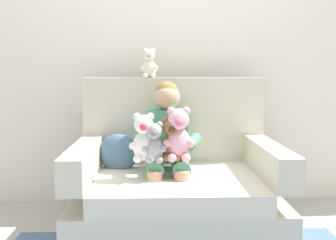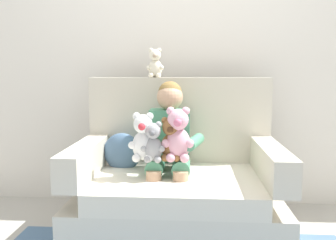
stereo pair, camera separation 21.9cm
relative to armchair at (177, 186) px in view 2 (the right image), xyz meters
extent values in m
plane|color=#ADA89E|center=(0.00, -0.05, -0.31)|extent=(8.00, 8.00, 0.00)
cube|color=silver|center=(0.00, 0.63, 0.99)|extent=(6.00, 0.10, 2.60)
cube|color=beige|center=(0.00, -0.05, -0.17)|extent=(1.28, 0.88, 0.29)
cube|color=beige|center=(0.00, -0.12, 0.04)|extent=(1.00, 0.74, 0.12)
cube|color=beige|center=(0.00, 0.31, 0.40)|extent=(1.28, 0.14, 0.60)
cube|color=beige|center=(-0.57, -0.12, 0.19)|extent=(0.14, 0.74, 0.20)
cube|color=beige|center=(0.57, -0.12, 0.19)|extent=(0.14, 0.74, 0.20)
cube|color=#4C9370|center=(-0.05, 0.08, 0.32)|extent=(0.26, 0.16, 0.34)
sphere|color=tan|center=(-0.05, 0.08, 0.57)|extent=(0.17, 0.17, 0.17)
sphere|color=olive|center=(-0.05, 0.09, 0.60)|extent=(0.16, 0.16, 0.16)
cylinder|color=#4C9370|center=(-0.13, -0.05, 0.15)|extent=(0.11, 0.26, 0.11)
cylinder|color=tan|center=(-0.13, -0.18, 0.00)|extent=(0.09, 0.09, 0.30)
cylinder|color=#4C9370|center=(0.03, -0.05, 0.15)|extent=(0.11, 0.26, 0.11)
cylinder|color=tan|center=(0.03, -0.18, 0.00)|extent=(0.09, 0.09, 0.30)
cylinder|color=#4C9370|center=(-0.21, -0.04, 0.30)|extent=(0.13, 0.27, 0.07)
cylinder|color=#4C9370|center=(0.11, -0.04, 0.30)|extent=(0.13, 0.27, 0.07)
ellipsoid|color=#EAA8BC|center=(0.01, -0.13, 0.30)|extent=(0.15, 0.13, 0.20)
sphere|color=#EAA8BC|center=(0.01, -0.14, 0.45)|extent=(0.13, 0.13, 0.13)
sphere|color=#CC6684|center=(0.01, -0.20, 0.44)|extent=(0.05, 0.05, 0.05)
sphere|color=#EAA8BC|center=(-0.04, -0.13, 0.50)|extent=(0.05, 0.05, 0.05)
sphere|color=#EAA8BC|center=(-0.06, -0.17, 0.31)|extent=(0.05, 0.05, 0.05)
sphere|color=#EAA8BC|center=(-0.03, -0.18, 0.23)|extent=(0.06, 0.06, 0.06)
sphere|color=#EAA8BC|center=(0.05, -0.13, 0.50)|extent=(0.05, 0.05, 0.05)
sphere|color=#EAA8BC|center=(0.08, -0.17, 0.31)|extent=(0.05, 0.05, 0.05)
sphere|color=#EAA8BC|center=(0.05, -0.18, 0.23)|extent=(0.06, 0.06, 0.06)
ellipsoid|color=white|center=(-0.20, -0.14, 0.29)|extent=(0.13, 0.11, 0.18)
sphere|color=white|center=(-0.20, -0.15, 0.43)|extent=(0.11, 0.11, 0.11)
sphere|color=#DB333D|center=(-0.20, -0.21, 0.42)|extent=(0.04, 0.04, 0.04)
sphere|color=white|center=(-0.24, -0.15, 0.47)|extent=(0.05, 0.05, 0.05)
sphere|color=white|center=(-0.26, -0.18, 0.30)|extent=(0.05, 0.05, 0.05)
sphere|color=white|center=(-0.24, -0.19, 0.23)|extent=(0.05, 0.05, 0.05)
sphere|color=white|center=(-0.16, -0.15, 0.47)|extent=(0.05, 0.05, 0.05)
sphere|color=white|center=(-0.14, -0.18, 0.30)|extent=(0.05, 0.05, 0.05)
sphere|color=white|center=(-0.16, -0.19, 0.23)|extent=(0.05, 0.05, 0.05)
ellipsoid|color=#9E9EA3|center=(-0.14, -0.17, 0.28)|extent=(0.11, 0.09, 0.15)
sphere|color=#9E9EA3|center=(-0.14, -0.18, 0.39)|extent=(0.09, 0.09, 0.09)
sphere|color=slate|center=(-0.14, -0.22, 0.38)|extent=(0.04, 0.04, 0.04)
sphere|color=#9E9EA3|center=(-0.17, -0.17, 0.43)|extent=(0.04, 0.04, 0.04)
sphere|color=#9E9EA3|center=(-0.19, -0.19, 0.29)|extent=(0.04, 0.04, 0.04)
sphere|color=#9E9EA3|center=(-0.17, -0.21, 0.23)|extent=(0.04, 0.04, 0.04)
sphere|color=#9E9EA3|center=(-0.11, -0.17, 0.43)|extent=(0.04, 0.04, 0.04)
sphere|color=#9E9EA3|center=(-0.09, -0.19, 0.29)|extent=(0.04, 0.04, 0.04)
sphere|color=#9E9EA3|center=(-0.11, -0.21, 0.23)|extent=(0.04, 0.04, 0.04)
ellipsoid|color=brown|center=(-0.04, -0.12, 0.29)|extent=(0.12, 0.10, 0.16)
sphere|color=brown|center=(-0.04, -0.13, 0.41)|extent=(0.10, 0.10, 0.10)
sphere|color=#4C2D19|center=(-0.04, -0.18, 0.40)|extent=(0.04, 0.04, 0.04)
sphere|color=brown|center=(-0.07, -0.13, 0.45)|extent=(0.04, 0.04, 0.04)
sphere|color=brown|center=(-0.09, -0.15, 0.29)|extent=(0.04, 0.04, 0.04)
sphere|color=brown|center=(-0.07, -0.17, 0.23)|extent=(0.05, 0.05, 0.05)
sphere|color=brown|center=(0.00, -0.13, 0.45)|extent=(0.04, 0.04, 0.04)
sphere|color=brown|center=(0.02, -0.15, 0.29)|extent=(0.04, 0.04, 0.04)
sphere|color=brown|center=(0.00, -0.17, 0.23)|extent=(0.05, 0.05, 0.05)
ellipsoid|color=silver|center=(-0.17, 0.31, 0.76)|extent=(0.10, 0.08, 0.13)
sphere|color=silver|center=(-0.17, 0.31, 0.85)|extent=(0.08, 0.08, 0.08)
sphere|color=tan|center=(-0.17, 0.27, 0.85)|extent=(0.03, 0.03, 0.03)
sphere|color=silver|center=(-0.20, 0.31, 0.89)|extent=(0.03, 0.03, 0.03)
sphere|color=silver|center=(-0.22, 0.29, 0.76)|extent=(0.03, 0.03, 0.03)
sphere|color=silver|center=(-0.20, 0.28, 0.71)|extent=(0.04, 0.04, 0.04)
sphere|color=silver|center=(-0.14, 0.31, 0.89)|extent=(0.03, 0.03, 0.03)
sphere|color=silver|center=(-0.13, 0.29, 0.76)|extent=(0.03, 0.03, 0.03)
sphere|color=silver|center=(-0.15, 0.28, 0.71)|extent=(0.04, 0.04, 0.04)
ellipsoid|color=slate|center=(-0.38, 0.11, 0.20)|extent=(0.27, 0.14, 0.26)
camera|label=1|loc=(-0.13, -2.27, 0.73)|focal=38.77mm
camera|label=2|loc=(0.09, -2.27, 0.73)|focal=38.77mm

